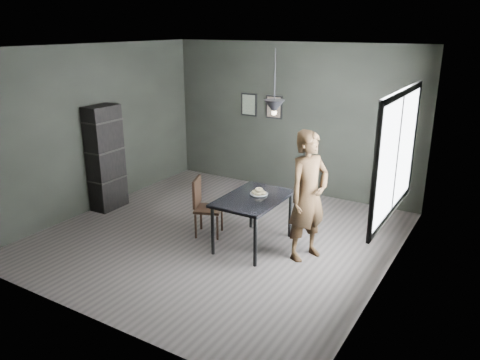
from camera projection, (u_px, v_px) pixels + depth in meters
The scene contains 13 objects.
ground at pixel (219, 236), 7.19m from camera, with size 5.00×5.00×0.00m, color #332E2C.
back_wall at pixel (291, 119), 8.78m from camera, with size 5.00×0.10×2.80m, color black.
ceiling at pixel (216, 47), 6.30m from camera, with size 5.00×5.00×0.02m.
window_assembly at pixel (397, 154), 5.64m from camera, with size 0.04×1.96×1.56m.
cafe_table at pixel (253, 202), 6.68m from camera, with size 0.80×1.20×0.75m.
white_plate at pixel (259, 194), 6.75m from camera, with size 0.23×0.23×0.01m, color silver.
donut_pile at pixel (259, 192), 6.74m from camera, with size 0.22×0.22×0.09m.
woman at pixel (308, 196), 6.28m from camera, with size 0.66×0.43×1.80m, color black.
wood_chair at pixel (203, 203), 7.09m from camera, with size 0.51×0.51×0.91m.
shelf_unit at pixel (106, 158), 8.04m from camera, with size 0.34×0.60×1.81m, color black.
pendant_lamp at pixel (274, 107), 6.21m from camera, with size 0.28×0.28×0.86m.
framed_print_left at pixel (249, 105), 9.13m from camera, with size 0.34×0.04×0.44m.
framed_print_right at pixel (274, 107), 8.86m from camera, with size 0.34×0.04×0.44m.
Camera 1 is at (3.66, -5.44, 3.09)m, focal length 35.00 mm.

